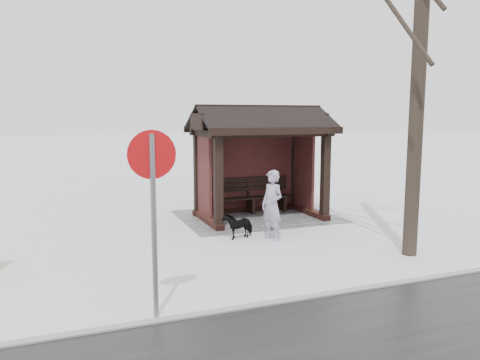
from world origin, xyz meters
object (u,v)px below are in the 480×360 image
bus_shelter (258,139)px  pedestrian (272,205)px  road_sign (153,186)px  dog (238,225)px

bus_shelter → pedestrian: 2.77m
pedestrian → road_sign: (3.26, 3.13, 1.07)m
bus_shelter → road_sign: bus_shelter is taller
bus_shelter → pedestrian: (0.64, 2.32, -1.37)m
pedestrian → dog: pedestrian is taller
bus_shelter → dog: 2.95m
road_sign → pedestrian: bearing=-138.9°
pedestrian → dog: size_ratio=2.26×
bus_shelter → road_sign: size_ratio=1.37×
bus_shelter → road_sign: 6.70m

